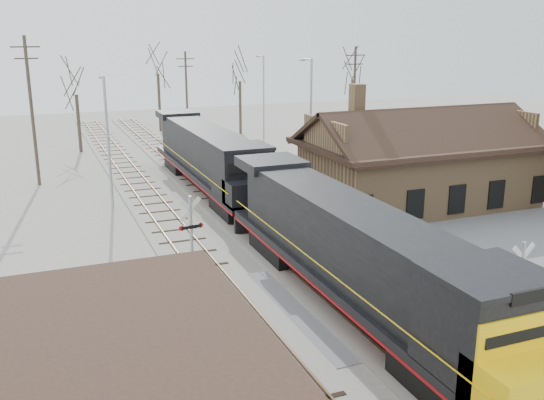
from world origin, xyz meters
The scene contains 19 objects.
ground centered at (0.00, 0.00, 0.00)m, with size 140.00×140.00×0.00m, color #A39E93.
road centered at (0.00, 0.00, 0.01)m, with size 60.00×9.00×0.03m, color slate.
track_main centered at (0.00, 15.00, 0.07)m, with size 3.40×90.00×0.24m.
track_siding centered at (-4.50, 15.00, 0.07)m, with size 3.40×90.00×0.24m.
depot centered at (11.99, 12.00, 2.41)m, with size 15.20×9.31×7.90m.
locomotive_lead centered at (0.00, -1.26, 2.45)m, with size 3.13×20.99×4.66m.
locomotive_trailing centered at (0.00, 20.00, 2.45)m, with size 3.13×20.99×4.41m.
crossbuck_near centered at (3.95, -5.51, 1.90)m, with size 1.16×0.30×4.05m.
crossbuck_far centered at (-5.31, 4.70, 1.91)m, with size 1.16×0.31×4.07m.
streetlight_a centered at (-7.06, 18.82, 4.76)m, with size 0.25×2.04×8.46m.
streetlight_b centered at (7.76, 19.96, 5.16)m, with size 0.25×2.04×9.25m.
streetlight_c centered at (10.19, 35.93, 5.00)m, with size 0.25×2.04×8.93m.
utility_pole_a centered at (-11.36, 26.78, 5.67)m, with size 2.00×0.24×10.87m.
utility_pole_b centered at (4.81, 45.47, 4.76)m, with size 2.00×0.24×9.09m.
utility_pole_c centered at (16.76, 29.37, 5.14)m, with size 2.00×0.24×9.84m.
tree_b centered at (-7.28, 39.21, 6.31)m, with size 3.62×3.62×8.88m.
tree_c centered at (2.47, 49.11, 7.56)m, with size 4.33×4.33×10.62m.
tree_d centered at (10.46, 43.78, 6.81)m, with size 3.90×3.90×9.57m.
tree_e centered at (21.02, 37.32, 7.21)m, with size 4.13×4.13×10.13m.
Camera 1 is at (-11.56, -20.65, 11.06)m, focal length 40.00 mm.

